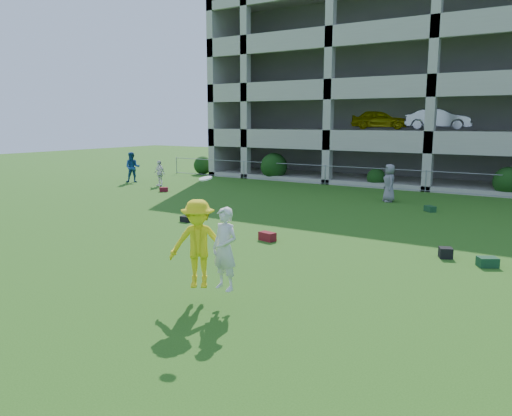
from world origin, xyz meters
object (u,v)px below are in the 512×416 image
Objects in this scene: bystander_b at (159,173)px; bystander_c at (389,183)px; parking_garage at (464,88)px; bystander_a at (132,167)px; crate_d at (446,253)px; frisbee_contest at (204,245)px.

bystander_c reaches higher than bystander_b.
bystander_c is 0.06× the size of parking_garage.
bystander_a reaches higher than bystander_b.
parking_garage reaches higher than bystander_a.
bystander_a is 22.00m from crate_d.
parking_garage is at bearing 100.15° from crate_d.
bystander_b is 19.40m from crate_d.
bystander_a is at bearing 140.26° from frisbee_contest.
bystander_b is 4.36× the size of crate_d.
parking_garage reaches higher than bystander_b.
crate_d is 0.14× the size of frisbee_contest.
frisbee_contest is at bearing -89.28° from parking_garage.
parking_garage is at bearing 55.33° from bystander_b.
bystander_a is 1.26× the size of bystander_b.
bystander_a is 22.53m from parking_garage.
bystander_b is 0.63× the size of frisbee_contest.
bystander_a is at bearing 159.52° from crate_d.
bystander_b is (2.64, -0.37, -0.20)m from bystander_a.
crate_d is at bearing 60.97° from frisbee_contest.
bystander_c is (16.04, 1.27, -0.05)m from bystander_a.
crate_d is at bearing -57.88° from bystander_a.
frisbee_contest reaches higher than crate_d.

